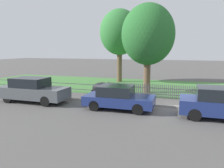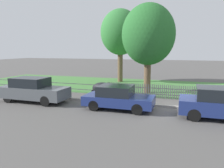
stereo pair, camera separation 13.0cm
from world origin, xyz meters
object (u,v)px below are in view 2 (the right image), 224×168
parked_car_silver_hatchback (33,90)px  tree_behind_motorcycle (148,35)px  parked_car_navy_estate (219,103)px  covered_motorcycle (104,88)px  tree_nearest_kerb (120,33)px  parked_car_black_saloon (118,97)px

parked_car_silver_hatchback → tree_behind_motorcycle: bearing=39.7°
parked_car_navy_estate → covered_motorcycle: (-7.00, 2.55, -0.09)m
tree_nearest_kerb → covered_motorcycle: bearing=-81.8°
parked_car_black_saloon → parked_car_navy_estate: parked_car_navy_estate is taller
parked_car_silver_hatchback → parked_car_navy_estate: (10.98, -0.05, -0.02)m
parked_car_silver_hatchback → parked_car_black_saloon: (5.78, 0.05, -0.11)m
covered_motorcycle → tree_behind_motorcycle: tree_behind_motorcycle is taller
covered_motorcycle → tree_nearest_kerb: bearing=100.7°
tree_nearest_kerb → parked_car_silver_hatchback: bearing=-105.2°
parked_car_navy_estate → covered_motorcycle: 7.45m
parked_car_black_saloon → tree_behind_motorcycle: (0.77, 5.33, 3.80)m
tree_nearest_kerb → parked_car_navy_estate: bearing=-52.2°
parked_car_black_saloon → tree_behind_motorcycle: size_ratio=0.58×
parked_car_silver_hatchback → parked_car_black_saloon: parked_car_silver_hatchback is taller
parked_car_silver_hatchback → covered_motorcycle: (3.98, 2.50, -0.11)m
parked_car_silver_hatchback → parked_car_black_saloon: size_ratio=1.15×
tree_nearest_kerb → tree_behind_motorcycle: tree_nearest_kerb is taller
parked_car_silver_hatchback → covered_motorcycle: bearing=32.4°
parked_car_silver_hatchback → parked_car_navy_estate: parked_car_silver_hatchback is taller
tree_behind_motorcycle → parked_car_navy_estate: bearing=-50.8°
covered_motorcycle → tree_behind_motorcycle: 5.42m
parked_car_silver_hatchback → tree_behind_motorcycle: tree_behind_motorcycle is taller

